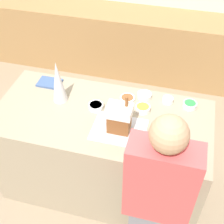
# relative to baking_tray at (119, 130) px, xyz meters

# --- Properties ---
(ground_plane) EXTENTS (12.00, 12.00, 0.00)m
(ground_plane) POSITION_rel_baking_tray_xyz_m (-0.18, 0.12, -0.96)
(ground_plane) COLOR gray
(back_cabinet_block) EXTENTS (6.00, 0.60, 0.90)m
(back_cabinet_block) POSITION_rel_baking_tray_xyz_m (-0.18, 2.15, -0.51)
(back_cabinet_block) COLOR #9E7547
(back_cabinet_block) RESTS_ON ground_plane
(kitchen_island) EXTENTS (1.82, 0.86, 0.95)m
(kitchen_island) POSITION_rel_baking_tray_xyz_m (-0.18, 0.12, -0.48)
(kitchen_island) COLOR gray
(kitchen_island) RESTS_ON ground_plane
(baking_tray) EXTENTS (0.42, 0.33, 0.01)m
(baking_tray) POSITION_rel_baking_tray_xyz_m (0.00, 0.00, 0.00)
(baking_tray) COLOR silver
(baking_tray) RESTS_ON kitchen_island
(gingerbread_house) EXTENTS (0.19, 0.15, 0.32)m
(gingerbread_house) POSITION_rel_baking_tray_xyz_m (0.00, 0.00, 0.13)
(gingerbread_house) COLOR brown
(gingerbread_house) RESTS_ON baking_tray
(decorative_tree) EXTENTS (0.13, 0.13, 0.39)m
(decorative_tree) POSITION_rel_baking_tray_xyz_m (-0.58, 0.23, 0.19)
(decorative_tree) COLOR silver
(decorative_tree) RESTS_ON kitchen_island
(candy_bowl_near_tray_right) EXTENTS (0.12, 0.12, 0.05)m
(candy_bowl_near_tray_right) POSITION_rel_baking_tray_xyz_m (0.52, 0.42, 0.02)
(candy_bowl_near_tray_right) COLOR silver
(candy_bowl_near_tray_right) RESTS_ON kitchen_island
(candy_bowl_far_left) EXTENTS (0.13, 0.13, 0.04)m
(candy_bowl_far_left) POSITION_rel_baking_tray_xyz_m (-0.02, 0.36, 0.02)
(candy_bowl_far_left) COLOR white
(candy_bowl_far_left) RESTS_ON kitchen_island
(candy_bowl_center_rear) EXTENTS (0.13, 0.13, 0.04)m
(candy_bowl_center_rear) POSITION_rel_baking_tray_xyz_m (-0.25, 0.20, 0.02)
(candy_bowl_center_rear) COLOR silver
(candy_bowl_center_rear) RESTS_ON kitchen_island
(candy_bowl_front_corner) EXTENTS (0.09, 0.09, 0.04)m
(candy_bowl_front_corner) POSITION_rel_baking_tray_xyz_m (0.33, 0.44, 0.02)
(candy_bowl_front_corner) COLOR white
(candy_bowl_front_corner) RESTS_ON kitchen_island
(candy_bowl_near_tray_left) EXTENTS (0.13, 0.13, 0.04)m
(candy_bowl_near_tray_left) POSITION_rel_baking_tray_xyz_m (0.12, 0.45, 0.02)
(candy_bowl_near_tray_left) COLOR silver
(candy_bowl_near_tray_left) RESTS_ON kitchen_island
(candy_bowl_beside_tree) EXTENTS (0.13, 0.13, 0.05)m
(candy_bowl_beside_tree) POSITION_rel_baking_tray_xyz_m (0.14, 0.27, 0.02)
(candy_bowl_beside_tree) COLOR white
(candy_bowl_beside_tree) RESTS_ON kitchen_island
(cookbook) EXTENTS (0.21, 0.15, 0.02)m
(cookbook) POSITION_rel_baking_tray_xyz_m (-0.77, 0.42, 0.01)
(cookbook) COLOR #3F598C
(cookbook) RESTS_ON kitchen_island
(person) EXTENTS (0.43, 0.54, 1.65)m
(person) POSITION_rel_baking_tray_xyz_m (0.39, -0.51, -0.10)
(person) COLOR slate
(person) RESTS_ON ground_plane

